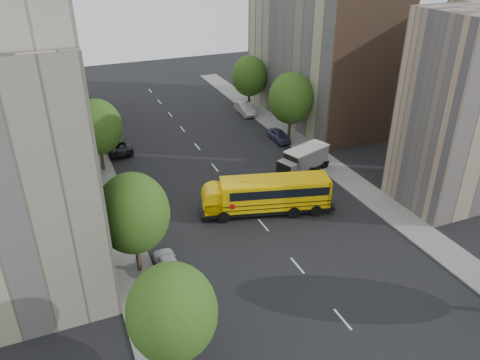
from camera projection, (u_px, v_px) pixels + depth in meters
ground at (254, 214)px, 41.54m from camera, size 120.00×120.00×0.00m
sidewalk_left at (113, 212)px, 41.65m from camera, size 3.00×80.00×0.12m
sidewalk_right at (333, 168)px, 49.53m from camera, size 3.00×80.00×0.12m
lane_markings at (215, 168)px, 49.70m from camera, size 0.15×64.00×0.01m
building_left_cream at (8, 112)px, 35.61m from camera, size 10.00×26.00×20.00m
building_left_redbrick at (18, 82)px, 55.19m from camera, size 10.00×15.00×13.00m
building_left_near at (10, 191)px, 27.74m from camera, size 10.00×7.00×17.00m
building_right_near at (468, 112)px, 40.07m from camera, size 10.00×7.00×17.00m
building_right_far at (318, 49)px, 59.83m from camera, size 10.00×22.00×18.00m
building_right_sidewall at (371, 69)px, 50.86m from camera, size 10.10×0.30×18.00m
street_tree_0 at (172, 313)px, 24.19m from camera, size 4.80×4.80×7.41m
street_tree_1 at (133, 213)px, 32.20m from camera, size 5.12×5.12×7.90m
street_tree_2 at (97, 127)px, 46.94m from camera, size 4.99×4.99×7.71m
street_tree_4 at (291, 98)px, 54.37m from camera, size 5.25×5.25×8.10m
street_tree_5 at (249, 76)px, 64.33m from camera, size 4.86×4.86×7.51m
school_bus at (266, 194)px, 40.93m from camera, size 12.08×5.66×3.33m
safari_truck at (303, 160)px, 48.12m from camera, size 6.50×4.02×2.63m
parked_car_0 at (168, 263)px, 34.17m from camera, size 1.62×3.99×1.36m
parked_car_1 at (136, 186)px, 44.52m from camera, size 1.87×4.55×1.47m
parked_car_2 at (117, 144)px, 53.24m from camera, size 2.96×5.79×1.57m
parked_car_4 at (279, 136)px, 55.77m from camera, size 1.76×4.06×1.36m
parked_car_5 at (245, 109)px, 64.23m from camera, size 1.78×4.73×1.54m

